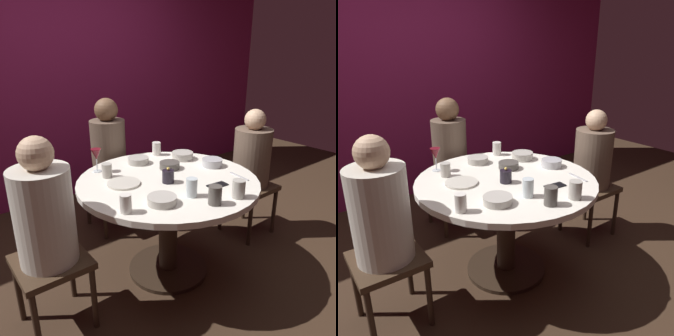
% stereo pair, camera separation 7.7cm
% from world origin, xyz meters
% --- Properties ---
extents(ground_plane, '(8.00, 8.00, 0.00)m').
position_xyz_m(ground_plane, '(0.00, 0.00, 0.00)').
color(ground_plane, '#382619').
extents(back_wall, '(6.00, 0.10, 2.60)m').
position_xyz_m(back_wall, '(0.00, 1.82, 1.30)').
color(back_wall, maroon).
rests_on(back_wall, ground).
extents(dining_table, '(1.26, 1.26, 0.76)m').
position_xyz_m(dining_table, '(0.00, 0.00, 0.59)').
color(dining_table, silver).
rests_on(dining_table, ground).
extents(seated_diner_left, '(0.40, 0.40, 1.21)m').
position_xyz_m(seated_diner_left, '(-0.87, 0.00, 0.74)').
color(seated_diner_left, '#3F2D1E').
rests_on(seated_diner_left, ground).
extents(seated_diner_back, '(0.40, 0.40, 1.22)m').
position_xyz_m(seated_diner_back, '(0.00, 0.86, 0.75)').
color(seated_diner_back, '#3F2D1E').
rests_on(seated_diner_back, ground).
extents(seated_diner_right, '(0.40, 0.40, 1.15)m').
position_xyz_m(seated_diner_right, '(0.93, 0.00, 0.71)').
color(seated_diner_right, '#3F2D1E').
rests_on(seated_diner_right, ground).
extents(candle_holder, '(0.08, 0.08, 0.11)m').
position_xyz_m(candle_holder, '(-0.04, -0.05, 0.80)').
color(candle_holder, black).
rests_on(candle_holder, dining_table).
extents(wine_glass, '(0.08, 0.08, 0.18)m').
position_xyz_m(wine_glass, '(-0.33, 0.43, 0.89)').
color(wine_glass, silver).
rests_on(wine_glass, dining_table).
extents(dinner_plate, '(0.22, 0.22, 0.01)m').
position_xyz_m(dinner_plate, '(-0.30, 0.11, 0.76)').
color(dinner_plate, beige).
rests_on(dinner_plate, dining_table).
extents(cell_phone, '(0.15, 0.08, 0.01)m').
position_xyz_m(cell_phone, '(0.18, -0.30, 0.76)').
color(cell_phone, black).
rests_on(cell_phone, dining_table).
extents(bowl_serving_large, '(0.16, 0.16, 0.06)m').
position_xyz_m(bowl_serving_large, '(0.43, -0.01, 0.79)').
color(bowl_serving_large, '#B7B7BC').
rests_on(bowl_serving_large, dining_table).
extents(bowl_salad_center, '(0.15, 0.15, 0.05)m').
position_xyz_m(bowl_salad_center, '(0.14, 0.16, 0.78)').
color(bowl_salad_center, '#4C4742').
rests_on(bowl_salad_center, dining_table).
extents(bowl_small_white, '(0.16, 0.16, 0.05)m').
position_xyz_m(bowl_small_white, '(0.02, 0.40, 0.78)').
color(bowl_small_white, '#B2ADA3').
rests_on(bowl_small_white, dining_table).
extents(bowl_sauce_side, '(0.17, 0.17, 0.06)m').
position_xyz_m(bowl_sauce_side, '(0.36, 0.27, 0.79)').
color(bowl_sauce_side, '#B2ADA3').
rests_on(bowl_sauce_side, dining_table).
extents(bowl_rice_portion, '(0.18, 0.18, 0.05)m').
position_xyz_m(bowl_rice_portion, '(-0.27, -0.29, 0.78)').
color(bowl_rice_portion, '#B2ADA3').
rests_on(bowl_rice_portion, dining_table).
extents(cup_near_candle, '(0.08, 0.08, 0.11)m').
position_xyz_m(cup_near_candle, '(0.15, -0.51, 0.81)').
color(cup_near_candle, '#B2ADA3').
rests_on(cup_near_candle, dining_table).
extents(cup_by_left_diner, '(0.07, 0.07, 0.12)m').
position_xyz_m(cup_by_left_diner, '(-0.06, -0.32, 0.82)').
color(cup_by_left_diner, silver).
rests_on(cup_by_left_diner, dining_table).
extents(cup_by_right_diner, '(0.07, 0.07, 0.11)m').
position_xyz_m(cup_by_right_diner, '(-0.49, -0.25, 0.81)').
color(cup_by_right_diner, silver).
rests_on(cup_by_right_diner, dining_table).
extents(cup_center_front, '(0.08, 0.08, 0.11)m').
position_xyz_m(cup_center_front, '(-0.03, -0.48, 0.81)').
color(cup_center_front, '#4C4742').
rests_on(cup_center_front, dining_table).
extents(cup_far_edge, '(0.07, 0.07, 0.10)m').
position_xyz_m(cup_far_edge, '(-0.32, 0.29, 0.81)').
color(cup_far_edge, '#B2ADA3').
rests_on(cup_far_edge, dining_table).
extents(cup_beside_wine, '(0.07, 0.07, 0.11)m').
position_xyz_m(cup_beside_wine, '(0.26, 0.49, 0.81)').
color(cup_beside_wine, silver).
rests_on(cup_beside_wine, dining_table).
extents(fork_near_plate, '(0.04, 0.18, 0.01)m').
position_xyz_m(fork_near_plate, '(0.42, -0.28, 0.76)').
color(fork_near_plate, '#B7B7BC').
rests_on(fork_near_plate, dining_table).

